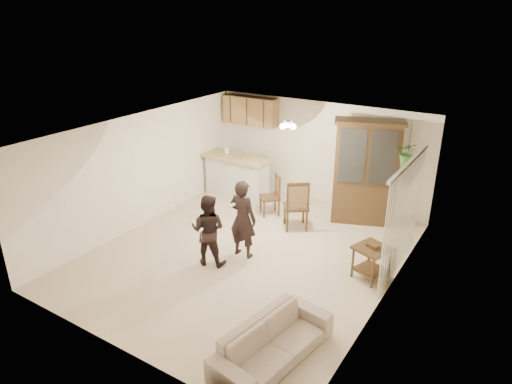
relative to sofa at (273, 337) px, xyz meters
The scene contains 23 objects.
floor 2.96m from the sofa, 130.38° to the left, with size 6.50×6.50×0.00m, color beige.
ceiling 3.63m from the sofa, 130.38° to the left, with size 5.50×6.50×0.02m, color white.
wall_back 5.87m from the sofa, 109.12° to the left, with size 5.50×0.02×2.50m, color white.
wall_front 2.33m from the sofa, 151.96° to the right, with size 5.50×0.02×2.50m, color white.
wall_left 5.24m from the sofa, 154.32° to the left, with size 0.02×6.50×2.50m, color white.
wall_right 2.55m from the sofa, 69.24° to the left, with size 0.02×6.50×2.50m, color white.
breakfast_bar 5.93m from the sofa, 129.29° to the left, with size 1.60×0.55×1.00m, color silver.
bar_top 5.97m from the sofa, 129.29° to the left, with size 1.75×0.70×0.08m, color tan.
upper_cabinets 6.75m from the sofa, 125.62° to the left, with size 1.50×0.34×0.70m, color olive.
vertical_blinds 3.32m from the sofa, 75.56° to the left, with size 0.06×2.30×2.10m, color silver, non-canonical shape.
ceiling_fixture 4.34m from the sofa, 116.35° to the left, with size 0.36×0.36×0.20m, color #F7E2B9, non-canonical shape.
hanging_plant 4.88m from the sofa, 85.10° to the left, with size 0.43×0.37×0.48m, color #2A5E25.
plant_cord 4.99m from the sofa, 85.10° to the left, with size 0.01×0.01×0.65m, color black.
sofa is the anchor object (origin of this frame).
adult 2.96m from the sofa, 132.06° to the left, with size 0.66×0.43×1.80m, color black.
child 2.83m from the sofa, 146.10° to the left, with size 0.66×0.51×1.35m, color black.
china_hutch 5.01m from the sofa, 96.08° to the left, with size 1.59×1.07×2.34m.
side_table 2.74m from the sofa, 80.46° to the left, with size 0.73×0.73×0.69m.
chair_bar 5.78m from the sofa, 124.52° to the left, with size 0.53×0.53×1.08m.
chair_hutch_left 4.78m from the sofa, 121.24° to the left, with size 0.60×0.60×0.97m.
chair_hutch_right 4.12m from the sofa, 113.37° to the left, with size 0.71×0.71×1.15m.
controller_adult 2.77m from the sofa, 137.27° to the left, with size 0.04×0.14×0.04m, color white.
controller_child 2.61m from the sofa, 150.72° to the left, with size 0.04×0.12×0.04m, color white.
Camera 1 is at (4.40, -6.62, 4.58)m, focal length 32.00 mm.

